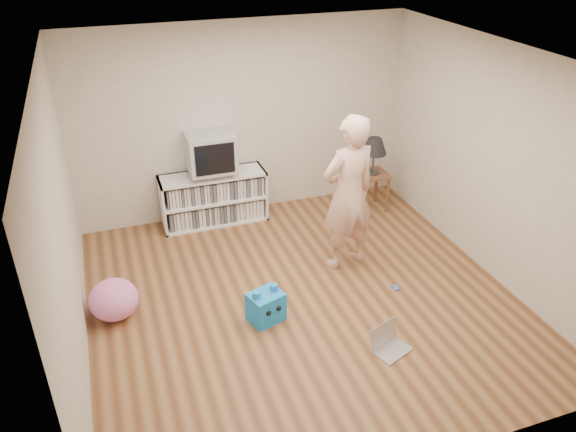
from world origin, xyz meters
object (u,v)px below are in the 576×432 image
Objects in this scene: plush_blue at (266,306)px; plush_pink at (114,300)px; table_lamp at (374,147)px; laptop at (388,343)px; media_unit at (213,198)px; crt_tv at (210,152)px; side_table at (372,182)px; dvd_deck at (212,172)px; person at (348,194)px.

plush_pink is (-1.47, 0.57, 0.05)m from plush_blue.
laptop is (-1.14, -2.67, -0.88)m from table_lamp.
plush_blue is at bearing -21.24° from plush_pink.
crt_tv reaches higher than media_unit.
crt_tv reaches higher than side_table.
table_lamp is (2.16, -0.37, 0.21)m from dvd_deck.
side_table is 1.09× the size of plush_pink.
side_table reaches higher than laptop.
person reaches higher than media_unit.
dvd_deck is 2.20m from table_lamp.
plush_pink is at bearing -130.63° from media_unit.
person is 4.38× the size of laptop.
crt_tv is 1.17× the size of table_lamp.
person is at bearing -51.35° from media_unit.
crt_tv is 0.32× the size of person.
dvd_deck is 0.24× the size of person.
side_table is (2.16, -0.39, 0.07)m from media_unit.
plush_blue is at bearing -138.86° from table_lamp.
table_lamp is at bearing -9.62° from crt_tv.
crt_tv is at bearing 49.04° from plush_pink.
table_lamp is at bearing 46.00° from laptop.
media_unit is at bearing 49.37° from plush_pink.
side_table is at bearing -9.71° from dvd_deck.
plush_pink is at bearing 129.87° from laptop.
crt_tv is at bearing 87.77° from laptop.
dvd_deck is 0.82× the size of side_table.
table_lamp is 3.89m from plush_pink.
person is 3.71× the size of plush_pink.
table_lamp is (2.16, -0.39, 0.59)m from media_unit.
media_unit reaches higher than plush_pink.
crt_tv is 2.20m from table_lamp.
plush_blue is at bearing 119.91° from laptop.
crt_tv is 1.09× the size of side_table.
media_unit is 2.33× the size of crt_tv.
plush_blue is (0.03, -2.23, -0.85)m from crt_tv.
dvd_deck is at bearing 90.00° from crt_tv.
crt_tv is at bearing -90.00° from media_unit.
side_table is at bearing 0.00° from table_lamp.
table_lamp is at bearing -10.11° from media_unit.
media_unit is 2.07m from person.
plush_pink is (-1.44, -1.66, -0.81)m from crt_tv.
laptop is 2.82m from plush_pink.
person reaches higher than table_lamp.
laptop is at bearing -57.14° from plush_blue.
dvd_deck reaches higher than media_unit.
plush_blue is at bearing -89.13° from dvd_deck.
dvd_deck is at bearing 49.10° from plush_pink.
plush_blue is at bearing 19.94° from person.
plush_pink reaches higher than laptop.
person is (-0.92, -1.17, -0.00)m from table_lamp.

